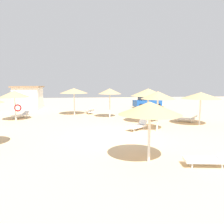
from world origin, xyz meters
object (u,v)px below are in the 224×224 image
at_px(lounger_5, 90,111).
at_px(bench_1, 137,109).
at_px(parasol_1, 150,108).
at_px(parked_car, 147,102).
at_px(parasol_0, 148,92).
at_px(lounger_6, 21,115).
at_px(beach_cabana, 28,97).
at_px(lounger_2, 138,125).
at_px(bench_2, 160,107).
at_px(parasol_3, 201,96).
at_px(parasol_5, 74,91).
at_px(lounger_0, 148,117).
at_px(parasol_6, 14,94).
at_px(parasol_2, 158,95).
at_px(lounger_1, 209,159).
at_px(lounger_3, 186,119).
at_px(bench_0, 140,108).
at_px(parasol_7, 110,91).

relative_size(lounger_5, bench_1, 1.30).
bearing_deg(parasol_1, parked_car, 73.45).
height_order(parasol_0, lounger_6, parasol_0).
height_order(parasol_1, lounger_6, parasol_1).
height_order(parasol_1, beach_cabana, beach_cabana).
bearing_deg(lounger_2, bench_2, 62.80).
xyz_separation_m(parasol_3, lounger_5, (-8.99, 7.95, -2.15)).
distance_m(parasol_5, parked_car, 11.96).
height_order(lounger_0, beach_cabana, beach_cabana).
bearing_deg(lounger_0, lounger_5, 137.76).
bearing_deg(parasol_6, beach_cabana, 97.43).
bearing_deg(parasol_5, parasol_2, -54.77).
bearing_deg(parasol_2, lounger_1, -91.47).
bearing_deg(lounger_0, bench_1, 86.06).
bearing_deg(bench_2, parasol_2, -111.22).
xyz_separation_m(lounger_5, beach_cabana, (-8.31, 6.27, 1.28)).
bearing_deg(lounger_1, lounger_6, 128.68).
bearing_deg(parasol_3, bench_1, 109.32).
bearing_deg(bench_2, lounger_2, -117.20).
bearing_deg(parasol_6, parasol_5, 30.04).
height_order(lounger_3, beach_cabana, beach_cabana).
xyz_separation_m(lounger_0, lounger_1, (-0.89, -11.55, -0.01)).
relative_size(parasol_3, lounger_0, 1.70).
height_order(parasol_6, bench_2, parasol_6).
bearing_deg(parasol_2, bench_2, 68.78).
height_order(parasol_0, beach_cabana, beach_cabana).
bearing_deg(parasol_5, parasol_0, -40.79).
bearing_deg(lounger_2, parasol_6, 152.21).
distance_m(lounger_0, bench_0, 7.39).
xyz_separation_m(parasol_7, lounger_2, (1.41, -6.00, -2.36)).
height_order(parasol_0, parasol_5, parasol_0).
xyz_separation_m(parasol_0, beach_cabana, (-13.31, 12.64, -1.10)).
height_order(parasol_0, parasol_7, parasol_0).
bearing_deg(lounger_3, lounger_6, 164.17).
bearing_deg(bench_1, parasol_7, -132.49).
relative_size(parasol_1, lounger_1, 1.37).
bearing_deg(lounger_2, lounger_3, 26.89).
height_order(parasol_0, parasol_3, parasol_0).
xyz_separation_m(parasol_5, lounger_3, (10.28, -5.92, -2.36)).
distance_m(parasol_3, bench_0, 10.80).
bearing_deg(beach_cabana, lounger_3, -37.11).
relative_size(parasol_0, lounger_6, 1.59).
relative_size(bench_0, bench_1, 1.00).
height_order(parasol_1, bench_0, parasol_1).
height_order(parasol_5, lounger_2, parasol_5).
xyz_separation_m(parasol_5, bench_0, (8.35, 2.96, -2.33)).
relative_size(lounger_1, bench_2, 1.32).
bearing_deg(lounger_5, parasol_3, -41.50).
xyz_separation_m(bench_2, beach_cabana, (-17.90, 3.34, 1.25)).
bearing_deg(bench_0, parasol_0, -100.69).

